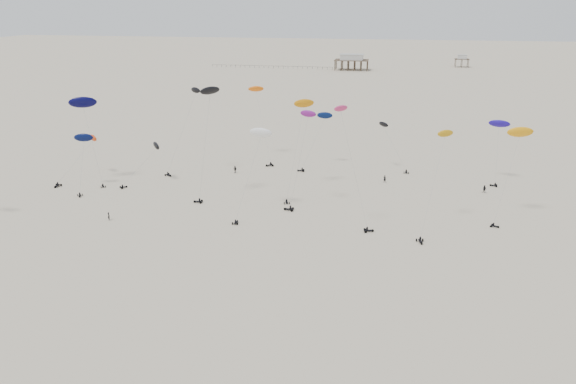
% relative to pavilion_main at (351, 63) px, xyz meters
% --- Properties ---
extents(ground_plane, '(900.00, 900.00, 0.00)m').
position_rel_pavilion_main_xyz_m(ground_plane, '(10.00, -150.00, -4.22)').
color(ground_plane, beige).
extents(pavilion_main, '(21.00, 13.00, 9.80)m').
position_rel_pavilion_main_xyz_m(pavilion_main, '(0.00, 0.00, 0.00)').
color(pavilion_main, brown).
rests_on(pavilion_main, ground).
extents(pavilion_small, '(9.00, 7.00, 8.00)m').
position_rel_pavilion_main_xyz_m(pavilion_small, '(70.00, 30.00, -0.74)').
color(pavilion_small, brown).
rests_on(pavilion_small, ground).
extents(pier_fence, '(80.20, 0.20, 1.50)m').
position_rel_pavilion_main_xyz_m(pier_fence, '(-52.00, -0.00, -3.45)').
color(pier_fence, black).
rests_on(pier_fence, ground).
extents(rig_0, '(5.86, 15.35, 15.08)m').
position_rel_pavilion_main_xyz_m(rig_0, '(-46.28, -240.88, 1.60)').
color(rig_0, black).
rests_on(rig_0, ground).
extents(rig_1, '(8.82, 7.36, 12.96)m').
position_rel_pavilion_main_xyz_m(rig_1, '(29.00, -218.62, 2.96)').
color(rig_1, black).
rests_on(rig_1, ground).
extents(rig_2, '(5.77, 7.86, 20.42)m').
position_rel_pavilion_main_xyz_m(rig_2, '(10.29, -250.24, 7.19)').
color(rig_2, black).
rests_on(rig_2, ground).
extents(rig_3, '(6.43, 15.47, 21.15)m').
position_rel_pavilion_main_xyz_m(rig_3, '(37.43, -257.84, 6.10)').
color(rig_3, black).
rests_on(rig_3, ground).
extents(rig_4, '(5.73, 10.66, 13.62)m').
position_rel_pavilion_main_xyz_m(rig_4, '(-41.46, -246.89, 5.52)').
color(rig_4, black).
rests_on(rig_4, ground).
extents(rig_5, '(8.38, 11.29, 12.04)m').
position_rel_pavilion_main_xyz_m(rig_5, '(-28.11, -240.09, 2.77)').
color(rig_5, black).
rests_on(rig_5, ground).
extents(rig_7, '(8.66, 9.51, 21.76)m').
position_rel_pavilion_main_xyz_m(rig_7, '(-22.28, -231.09, 8.64)').
color(rig_7, black).
rests_on(rig_7, ground).
extents(rig_8, '(5.06, 17.12, 22.90)m').
position_rel_pavilion_main_xyz_m(rig_8, '(8.29, -237.92, 11.66)').
color(rig_8, black).
rests_on(rig_8, ground).
extents(rig_9, '(7.67, 10.94, 15.65)m').
position_rel_pavilion_main_xyz_m(rig_9, '(9.75, -218.13, 5.51)').
color(rig_9, black).
rests_on(rig_9, ground).
extents(rig_10, '(8.75, 4.35, 23.89)m').
position_rel_pavilion_main_xyz_m(rig_10, '(22.64, -261.09, 7.23)').
color(rig_10, black).
rests_on(rig_10, ground).
extents(rig_11, '(10.00, 14.29, 21.54)m').
position_rel_pavilion_main_xyz_m(rig_11, '(-7.18, -213.83, 9.18)').
color(rig_11, black).
rests_on(rig_11, ground).
extents(rig_12, '(4.88, 10.35, 24.60)m').
position_rel_pavilion_main_xyz_m(rig_12, '(-10.63, -247.15, 14.60)').
color(rig_12, black).
rests_on(rig_12, ground).
extents(rig_13, '(8.08, 11.32, 19.26)m').
position_rel_pavilion_main_xyz_m(rig_13, '(53.46, -247.06, 11.14)').
color(rig_13, black).
rests_on(rig_13, ground).
extents(rig_14, '(10.42, 9.00, 20.90)m').
position_rel_pavilion_main_xyz_m(rig_14, '(-43.22, -241.62, 13.67)').
color(rig_14, black).
rests_on(rig_14, ground).
extents(rig_15, '(5.93, 13.37, 18.56)m').
position_rel_pavilion_main_xyz_m(rig_15, '(1.92, -253.48, 9.51)').
color(rig_15, black).
rests_on(rig_15, ground).
extents(rig_16, '(5.44, 9.18, 15.25)m').
position_rel_pavilion_main_xyz_m(rig_16, '(53.95, -222.80, 7.72)').
color(rig_16, black).
rests_on(rig_16, ground).
extents(spectator_0, '(0.83, 0.83, 1.92)m').
position_rel_pavilion_main_xyz_m(spectator_0, '(-25.92, -265.90, -4.22)').
color(spectator_0, black).
rests_on(spectator_0, ground).
extents(spectator_1, '(1.18, 1.04, 2.09)m').
position_rel_pavilion_main_xyz_m(spectator_1, '(50.46, -233.92, -4.22)').
color(spectator_1, black).
rests_on(spectator_1, ground).
extents(spectator_2, '(1.45, 1.06, 2.19)m').
position_rel_pavilion_main_xyz_m(spectator_2, '(-10.07, -229.68, -4.22)').
color(spectator_2, black).
rests_on(spectator_2, ground).
extents(spectator_3, '(0.90, 0.76, 2.11)m').
position_rel_pavilion_main_xyz_m(spectator_3, '(27.76, -230.36, -4.22)').
color(spectator_3, black).
rests_on(spectator_3, ground).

